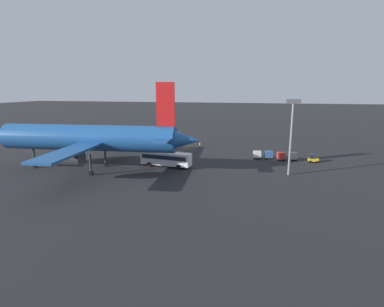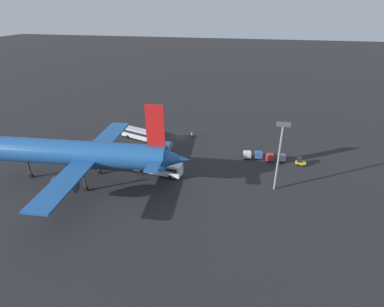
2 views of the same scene
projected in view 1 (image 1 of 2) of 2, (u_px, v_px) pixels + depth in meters
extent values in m
plane|color=#232326|center=(187.00, 148.00, 93.22)|extent=(600.00, 600.00, 0.00)
cylinder|color=#1E5193|center=(88.00, 138.00, 66.06)|extent=(39.41, 8.86, 5.70)
cone|color=#1E5193|center=(3.00, 136.00, 68.95)|extent=(6.69, 5.91, 5.41)
cone|color=#1E5193|center=(183.00, 140.00, 63.13)|extent=(7.80, 5.71, 5.13)
cube|color=#1E5193|center=(68.00, 152.00, 54.49)|extent=(6.53, 18.33, 0.44)
cube|color=#1E5193|center=(117.00, 133.00, 77.39)|extent=(6.53, 18.33, 0.44)
cube|color=red|center=(165.00, 104.00, 62.05)|extent=(3.92, 0.68, 9.12)
cube|color=#1E5193|center=(168.00, 137.00, 63.46)|extent=(3.93, 14.99, 0.28)
cylinder|color=#38383D|center=(71.00, 158.00, 57.64)|extent=(4.93, 3.51, 3.13)
cylinder|color=#38383D|center=(109.00, 142.00, 75.32)|extent=(4.93, 3.51, 3.13)
cylinder|color=#38383D|center=(34.00, 158.00, 69.04)|extent=(0.50, 0.50, 4.56)
cylinder|color=black|center=(35.00, 166.00, 69.43)|extent=(0.94, 0.57, 0.90)
cylinder|color=#38383D|center=(91.00, 165.00, 63.30)|extent=(0.50, 0.50, 4.56)
cylinder|color=black|center=(91.00, 173.00, 63.69)|extent=(0.94, 0.57, 0.90)
cylinder|color=#38383D|center=(105.00, 157.00, 70.46)|extent=(0.50, 0.50, 4.56)
cylinder|color=black|center=(106.00, 164.00, 70.85)|extent=(0.94, 0.57, 0.90)
cube|color=silver|center=(148.00, 143.00, 91.00)|extent=(12.93, 6.30, 2.69)
cube|color=#192333|center=(148.00, 142.00, 90.90)|extent=(11.97, 6.03, 0.86)
cylinder|color=black|center=(135.00, 147.00, 92.11)|extent=(1.04, 0.59, 1.00)
cylinder|color=black|center=(141.00, 145.00, 94.36)|extent=(1.04, 0.59, 1.00)
cylinder|color=black|center=(156.00, 149.00, 88.19)|extent=(1.04, 0.59, 1.00)
cylinder|color=black|center=(161.00, 148.00, 90.44)|extent=(1.04, 0.59, 1.00)
cube|color=white|center=(166.00, 158.00, 70.53)|extent=(12.36, 4.39, 2.92)
cube|color=#192333|center=(166.00, 156.00, 70.42)|extent=(11.41, 4.31, 0.93)
cylinder|color=black|center=(149.00, 164.00, 70.71)|extent=(1.03, 0.42, 1.00)
cylinder|color=black|center=(155.00, 162.00, 73.46)|extent=(1.03, 0.42, 1.00)
cylinder|color=black|center=(178.00, 167.00, 68.20)|extent=(1.03, 0.42, 1.00)
cylinder|color=black|center=(183.00, 164.00, 70.95)|extent=(1.03, 0.42, 1.00)
cube|color=gold|center=(313.00, 160.00, 74.60)|extent=(2.46, 1.42, 0.70)
cube|color=#192333|center=(312.00, 156.00, 74.48)|extent=(1.14, 1.22, 1.10)
cylinder|color=black|center=(310.00, 162.00, 74.14)|extent=(0.61, 0.25, 0.60)
cylinder|color=black|center=(309.00, 160.00, 75.49)|extent=(0.61, 0.25, 0.60)
cylinder|color=black|center=(317.00, 162.00, 73.86)|extent=(0.61, 0.25, 0.60)
cylinder|color=black|center=(316.00, 161.00, 75.21)|extent=(0.61, 0.25, 0.60)
cylinder|color=#1E1E2D|center=(200.00, 147.00, 92.44)|extent=(0.32, 0.32, 0.85)
cylinder|color=yellow|center=(200.00, 144.00, 92.28)|extent=(0.38, 0.38, 0.65)
sphere|color=tan|center=(200.00, 143.00, 92.19)|extent=(0.24, 0.24, 0.24)
cube|color=#38383D|center=(293.00, 159.00, 76.63)|extent=(2.23, 1.97, 0.10)
cube|color=gray|center=(293.00, 156.00, 76.45)|extent=(2.13, 1.88, 1.60)
cylinder|color=black|center=(290.00, 160.00, 76.11)|extent=(0.37, 0.17, 0.36)
cylinder|color=black|center=(289.00, 159.00, 77.36)|extent=(0.37, 0.17, 0.36)
cylinder|color=black|center=(296.00, 160.00, 76.01)|extent=(0.37, 0.17, 0.36)
cylinder|color=black|center=(295.00, 159.00, 77.26)|extent=(0.37, 0.17, 0.36)
cube|color=#38383D|center=(281.00, 159.00, 76.84)|extent=(2.23, 1.97, 0.10)
cube|color=#B72D28|center=(281.00, 155.00, 76.66)|extent=(2.13, 1.88, 1.60)
cylinder|color=black|center=(278.00, 160.00, 76.32)|extent=(0.37, 0.17, 0.36)
cylinder|color=black|center=(277.00, 159.00, 77.56)|extent=(0.37, 0.17, 0.36)
cylinder|color=black|center=(284.00, 160.00, 76.22)|extent=(0.37, 0.17, 0.36)
cylinder|color=black|center=(283.00, 159.00, 77.46)|extent=(0.37, 0.17, 0.36)
cube|color=#38383D|center=(269.00, 157.00, 78.26)|extent=(2.23, 1.97, 0.10)
cube|color=#33569E|center=(269.00, 154.00, 78.07)|extent=(2.13, 1.88, 1.60)
cylinder|color=black|center=(266.00, 159.00, 77.73)|extent=(0.37, 0.17, 0.36)
cylinder|color=black|center=(265.00, 158.00, 78.98)|extent=(0.37, 0.17, 0.36)
cylinder|color=black|center=(272.00, 159.00, 77.63)|extent=(0.37, 0.17, 0.36)
cylinder|color=black|center=(271.00, 158.00, 78.88)|extent=(0.37, 0.17, 0.36)
cube|color=#38383D|center=(257.00, 157.00, 78.38)|extent=(2.23, 1.97, 0.10)
cube|color=silver|center=(257.00, 154.00, 78.20)|extent=(2.13, 1.88, 1.60)
cylinder|color=black|center=(254.00, 159.00, 77.86)|extent=(0.37, 0.17, 0.36)
cylinder|color=black|center=(254.00, 158.00, 79.11)|extent=(0.37, 0.17, 0.36)
cylinder|color=black|center=(260.00, 159.00, 77.76)|extent=(0.37, 0.17, 0.36)
cylinder|color=black|center=(260.00, 158.00, 79.01)|extent=(0.37, 0.17, 0.36)
cylinder|color=slate|center=(291.00, 140.00, 62.36)|extent=(0.50, 0.50, 15.16)
cube|color=#4C4C4C|center=(294.00, 101.00, 60.66)|extent=(2.80, 0.70, 0.80)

